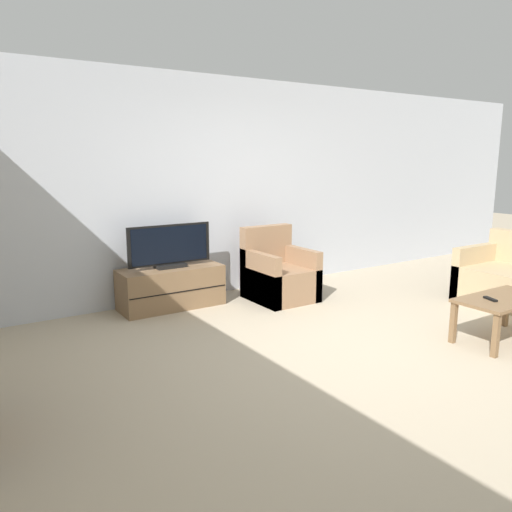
% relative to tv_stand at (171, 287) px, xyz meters
% --- Properties ---
extents(ground_plane, '(24.00, 24.00, 0.00)m').
position_rel_tv_stand_xyz_m(ground_plane, '(0.82, -2.19, -0.24)').
color(ground_plane, tan).
extents(wall_back, '(12.00, 0.06, 2.70)m').
position_rel_tv_stand_xyz_m(wall_back, '(0.82, 0.31, 1.11)').
color(wall_back, silver).
rests_on(wall_back, ground).
extents(tv_stand, '(1.19, 0.48, 0.47)m').
position_rel_tv_stand_xyz_m(tv_stand, '(0.00, 0.00, 0.00)').
color(tv_stand, brown).
rests_on(tv_stand, ground).
extents(tv, '(1.00, 0.18, 0.50)m').
position_rel_tv_stand_xyz_m(tv, '(-0.00, -0.00, 0.47)').
color(tv, black).
rests_on(tv, tv_stand).
extents(armchair, '(0.70, 0.76, 0.88)m').
position_rel_tv_stand_xyz_m(armchair, '(1.25, -0.39, 0.05)').
color(armchair, '#937051').
rests_on(armchair, ground).
extents(coffee_table, '(0.95, 0.50, 0.42)m').
position_rel_tv_stand_xyz_m(coffee_table, '(2.19, -2.72, 0.13)').
color(coffee_table, brown).
rests_on(coffee_table, ground).
extents(remote, '(0.08, 0.15, 0.02)m').
position_rel_tv_stand_xyz_m(remote, '(2.00, -2.70, 0.20)').
color(remote, black).
rests_on(remote, coffee_table).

